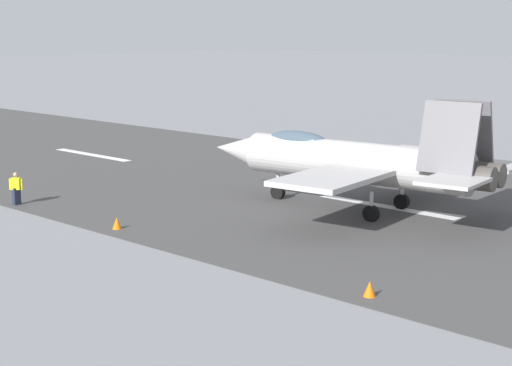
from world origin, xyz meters
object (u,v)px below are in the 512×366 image
(crew_person, at_px, (16,189))
(marker_cone_near, at_px, (370,289))
(fighter_jet, at_px, (354,161))
(marker_cone_mid, at_px, (117,223))

(crew_person, xyz_separation_m, marker_cone_near, (-21.42, -0.32, -0.56))
(fighter_jet, bearing_deg, crew_person, 38.79)
(marker_cone_mid, bearing_deg, fighter_jet, -117.84)
(fighter_jet, distance_m, marker_cone_near, 13.35)
(crew_person, bearing_deg, marker_cone_near, -179.13)
(marker_cone_near, bearing_deg, crew_person, 0.87)
(fighter_jet, distance_m, marker_cone_mid, 11.85)
(marker_cone_mid, bearing_deg, marker_cone_near, 180.00)
(crew_person, distance_m, marker_cone_mid, 7.81)
(fighter_jet, height_order, crew_person, fighter_jet)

